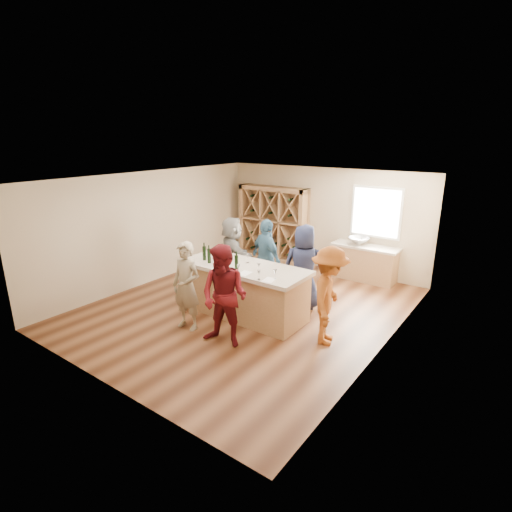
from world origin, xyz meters
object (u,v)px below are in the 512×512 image
Objects in this scene: sink at (359,241)px; wine_bottle_b at (209,256)px; wine_bottle_c at (222,255)px; wine_rack at (273,224)px; person_near_right at (224,296)px; person_far_left at (232,253)px; wine_bottle_a at (204,253)px; tasting_counter_base at (244,292)px; person_far_right at (304,267)px; wine_bottle_e at (229,257)px; person_server at (329,296)px; wine_bottle_d at (224,257)px; wine_bottle_f at (236,263)px; person_far_mid at (266,258)px; person_near_left at (186,286)px.

sink is 4.17m from wine_bottle_b.
wine_bottle_c reaches higher than sink.
wine_rack is 5.22m from person_near_right.
wine_bottle_a is at bearing 135.10° from person_far_left.
tasting_counter_base is 1.40× the size of person_far_right.
person_far_left is (-1.68, 2.28, -0.04)m from person_near_right.
person_server is (2.24, 0.06, -0.33)m from wine_bottle_e.
wine_bottle_f is (0.44, -0.13, -0.01)m from wine_bottle_d.
wine_bottle_e is 1.37m from person_near_right.
wine_bottle_b is 1.49m from person_far_left.
wine_rack is at bearing 101.27° from wine_bottle_a.
sink is 4.73m from person_near_right.
wine_rack is at bearing 27.40° from person_server.
person_near_left is at bearing 105.64° from person_far_mid.
wine_bottle_c is at bearing 43.76° from wine_bottle_b.
wine_rack is 3.97m from wine_bottle_b.
person_near_right is at bearing -37.76° from wine_bottle_b.
person_server reaches higher than tasting_counter_base.
wine_bottle_b is at bearing -160.90° from wine_bottle_d.
wine_bottle_b is 1.52m from person_far_mid.
wine_rack is 3.98m from tasting_counter_base.
wine_bottle_a reaches higher than wine_bottle_f.
person_near_left reaches higher than wine_bottle_f.
wine_bottle_c is at bearing 17.30° from person_far_right.
wine_rack is 1.27× the size of person_near_left.
wine_rack is at bearing 113.79° from wine_bottle_f.
person_far_mid is (-0.21, 1.12, 0.41)m from tasting_counter_base.
person_near_right is (0.48, -1.19, 0.43)m from tasting_counter_base.
sink is 0.29× the size of person_near_right.
sink is 3.30m from person_far_left.
person_server is (3.60, -3.62, -0.20)m from wine_rack.
wine_bottle_d is (1.27, -3.75, 0.14)m from wine_rack.
sink is 3.91m from wine_bottle_c.
sink is 3.86m from wine_bottle_e.
wine_bottle_d is 2.36m from person_server.
person_near_left is at bearing -76.35° from wine_rack.
wine_bottle_e is 0.17× the size of person_near_right.
wine_rack is 1.21× the size of person_far_mid.
sink is 2.69m from person_far_mid.
wine_bottle_b is at bearing 17.75° from person_far_right.
person_near_right is (1.39, -1.00, -0.31)m from wine_bottle_a.
wine_bottle_e is at bearing 74.15° from person_near_left.
sink is 1.68× the size of wine_bottle_c.
person_server is at bearing 3.15° from wine_bottle_d.
person_far_right is (1.34, 2.17, 0.06)m from person_near_left.
tasting_counter_base is 0.89m from wine_bottle_c.
wine_bottle_e is at bearing 116.50° from person_near_right.
person_far_right is at bearing -161.53° from person_far_mid.
wine_bottle_c is 0.19× the size of person_near_left.
tasting_counter_base is 1.66m from person_far_left.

